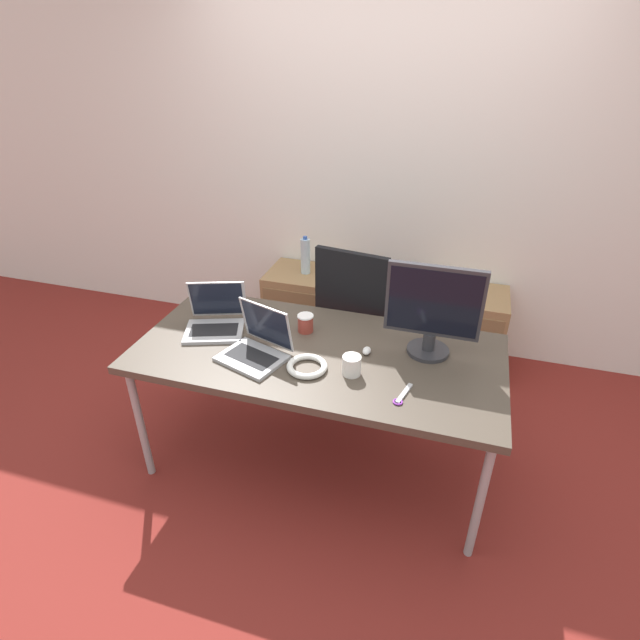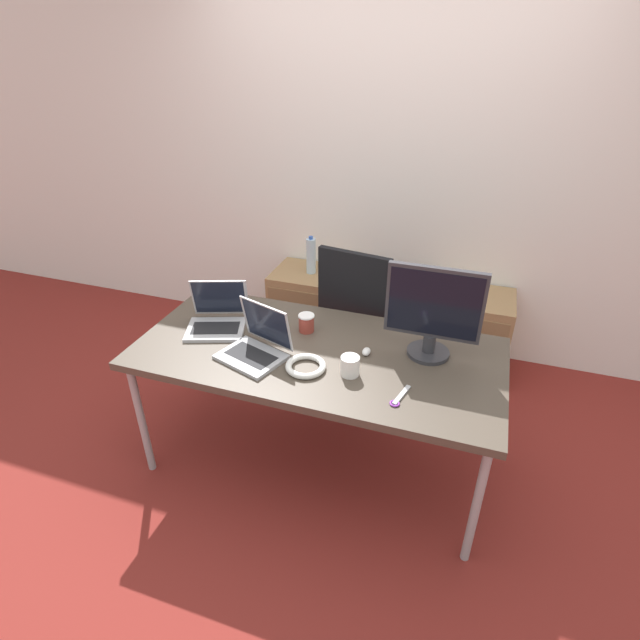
% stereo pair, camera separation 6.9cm
% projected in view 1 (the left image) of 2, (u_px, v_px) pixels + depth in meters
% --- Properties ---
extents(ground_plane, '(14.00, 14.00, 0.00)m').
position_uv_depth(ground_plane, '(318.00, 458.00, 2.84)').
color(ground_plane, maroon).
extents(wall_back, '(10.00, 0.05, 2.60)m').
position_uv_depth(wall_back, '(380.00, 169.00, 3.37)').
color(wall_back, silver).
rests_on(wall_back, ground_plane).
extents(desk, '(1.81, 0.86, 0.74)m').
position_uv_depth(desk, '(318.00, 358.00, 2.50)').
color(desk, '#473D33').
rests_on(desk, ground_plane).
extents(office_chair, '(0.56, 0.59, 1.05)m').
position_uv_depth(office_chair, '(360.00, 337.00, 3.24)').
color(office_chair, '#232326').
rests_on(office_chair, ground_plane).
extents(cabinet_left, '(0.55, 0.43, 0.58)m').
position_uv_depth(cabinet_left, '(306.00, 307.00, 3.79)').
color(cabinet_left, '#99754C').
rests_on(cabinet_left, ground_plane).
extents(cabinet_right, '(0.55, 0.43, 0.58)m').
position_uv_depth(cabinet_right, '(461.00, 330.00, 3.50)').
color(cabinet_right, '#99754C').
rests_on(cabinet_right, ground_plane).
extents(water_bottle, '(0.07, 0.07, 0.28)m').
position_uv_depth(water_bottle, '(305.00, 256.00, 3.58)').
color(water_bottle, silver).
rests_on(water_bottle, cabinet_left).
extents(laptop_left, '(0.36, 0.37, 0.24)m').
position_uv_depth(laptop_left, '(215.00, 320.00, 2.63)').
color(laptop_left, '#ADADB2').
rests_on(laptop_left, desk).
extents(laptop_right, '(0.36, 0.35, 0.25)m').
position_uv_depth(laptop_right, '(257.00, 347.00, 2.41)').
color(laptop_right, '#ADADB2').
rests_on(laptop_right, desk).
extents(monitor, '(0.45, 0.21, 0.46)m').
position_uv_depth(monitor, '(433.00, 310.00, 2.34)').
color(monitor, '#2D2D33').
rests_on(monitor, desk).
extents(mouse, '(0.04, 0.06, 0.03)m').
position_uv_depth(mouse, '(367.00, 351.00, 2.44)').
color(mouse, silver).
rests_on(mouse, desk).
extents(coffee_cup_white, '(0.09, 0.09, 0.09)m').
position_uv_depth(coffee_cup_white, '(352.00, 365.00, 2.28)').
color(coffee_cup_white, white).
rests_on(coffee_cup_white, desk).
extents(coffee_cup_brown, '(0.08, 0.08, 0.10)m').
position_uv_depth(coffee_cup_brown, '(306.00, 323.00, 2.61)').
color(coffee_cup_brown, maroon).
rests_on(coffee_cup_brown, desk).
extents(cable_coil, '(0.19, 0.19, 0.03)m').
position_uv_depth(cable_coil, '(306.00, 366.00, 2.33)').
color(cable_coil, white).
rests_on(cable_coil, desk).
extents(scissors, '(0.07, 0.17, 0.01)m').
position_uv_depth(scissors, '(402.00, 396.00, 2.15)').
color(scissors, '#B2B2B7').
rests_on(scissors, desk).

